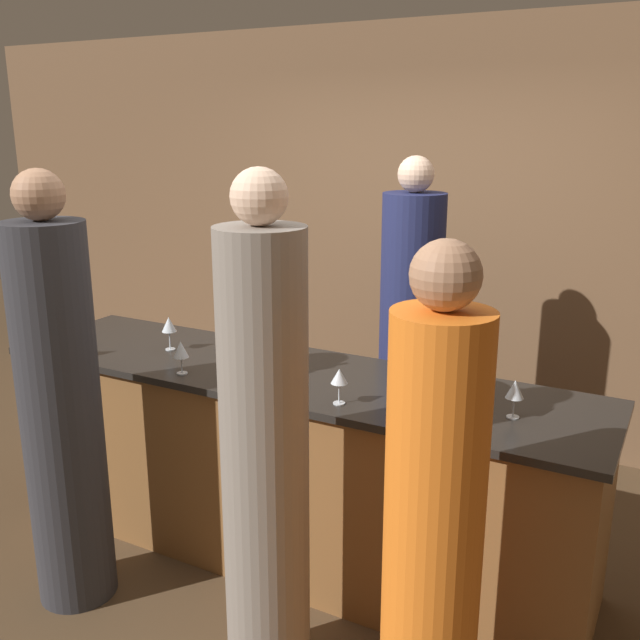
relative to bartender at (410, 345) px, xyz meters
name	(u,v)px	position (x,y,z in m)	size (l,w,h in m)	color
ground_plane	(291,549)	(-0.30, -0.85, -0.92)	(14.00, 14.00, 0.00)	#4C3823
back_wall	(425,234)	(-0.30, 1.01, 0.48)	(8.00, 0.06, 2.80)	brown
bar_counter	(290,463)	(-0.30, -0.85, -0.43)	(3.03, 0.77, 0.98)	brown
bartender	(410,345)	(0.00, 0.00, 0.00)	(0.35, 0.35, 1.98)	#1E234C
guest_0	(433,530)	(0.72, -1.64, -0.07)	(0.33, 0.33, 1.82)	orange
guest_1	(61,411)	(-1.01, -1.62, 0.00)	(0.35, 0.35, 1.97)	#2D2D33
guest_2	(265,459)	(0.06, -1.63, 0.02)	(0.33, 0.33, 2.01)	gray
wine_bottle_0	(266,351)	(-0.36, -0.95, 0.18)	(0.07, 0.07, 0.30)	black
ice_bucket	(447,377)	(0.48, -0.78, 0.14)	(0.20, 0.20, 0.17)	#9E9993
wine_glass_0	(181,350)	(-0.73, -1.12, 0.18)	(0.07, 0.07, 0.16)	silver
wine_glass_1	(515,390)	(0.80, -0.90, 0.18)	(0.07, 0.07, 0.16)	silver
wine_glass_2	(73,336)	(-1.39, -1.17, 0.17)	(0.07, 0.07, 0.15)	silver
wine_glass_3	(339,377)	(0.10, -1.10, 0.18)	(0.07, 0.07, 0.16)	silver
wine_glass_4	(169,325)	(-1.03, -0.85, 0.19)	(0.08, 0.08, 0.18)	silver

